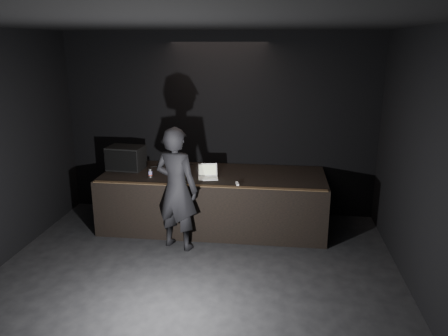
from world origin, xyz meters
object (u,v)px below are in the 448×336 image
at_px(stage_riser, 214,200).
at_px(laptop, 208,174).
at_px(stage_monitor, 126,158).
at_px(beer_can, 150,173).
at_px(person, 176,189).

relative_size(stage_riser, laptop, 10.27).
bearing_deg(stage_monitor, beer_can, -32.81).
height_order(stage_riser, stage_monitor, stage_monitor).
bearing_deg(beer_can, person, -44.82).
xyz_separation_m(stage_riser, person, (-0.46, -0.95, 0.52)).
bearing_deg(stage_monitor, person, -36.60).
distance_m(stage_riser, stage_monitor, 1.82).
relative_size(stage_monitor, laptop, 1.75).
xyz_separation_m(laptop, person, (-0.40, -0.71, -0.04)).
distance_m(stage_riser, person, 1.18).
distance_m(stage_monitor, laptop, 1.65).
bearing_deg(stage_riser, stage_monitor, 175.95).
bearing_deg(stage_riser, person, -115.96).
height_order(stage_monitor, beer_can, stage_monitor).
bearing_deg(beer_can, laptop, 6.18).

